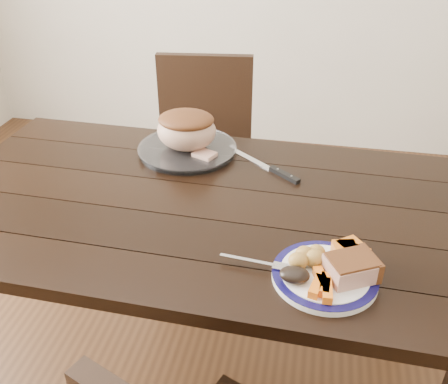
% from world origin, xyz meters
% --- Properties ---
extents(ground, '(4.00, 4.00, 0.00)m').
position_xyz_m(ground, '(0.00, 0.00, 0.00)').
color(ground, '#472B16').
rests_on(ground, ground).
extents(dining_table, '(1.62, 0.94, 0.75)m').
position_xyz_m(dining_table, '(0.00, 0.00, 0.66)').
color(dining_table, black).
rests_on(dining_table, ground).
extents(chair_far, '(0.47, 0.48, 0.93)m').
position_xyz_m(chair_far, '(-0.16, 0.74, 0.52)').
color(chair_far, black).
rests_on(chair_far, ground).
extents(dinner_plate, '(0.25, 0.25, 0.02)m').
position_xyz_m(dinner_plate, '(0.38, -0.28, 0.76)').
color(dinner_plate, white).
rests_on(dinner_plate, dining_table).
extents(plate_rim, '(0.25, 0.25, 0.02)m').
position_xyz_m(plate_rim, '(0.38, -0.28, 0.77)').
color(plate_rim, '#100C40').
rests_on(plate_rim, dinner_plate).
extents(serving_platter, '(0.33, 0.33, 0.02)m').
position_xyz_m(serving_platter, '(-0.11, 0.29, 0.76)').
color(serving_platter, white).
rests_on(serving_platter, dining_table).
extents(pork_slice, '(0.14, 0.13, 0.05)m').
position_xyz_m(pork_slice, '(0.43, -0.28, 0.79)').
color(pork_slice, tan).
rests_on(pork_slice, dinner_plate).
extents(roasted_potatoes, '(0.09, 0.09, 0.04)m').
position_xyz_m(roasted_potatoes, '(0.33, -0.25, 0.79)').
color(roasted_potatoes, gold).
rests_on(roasted_potatoes, dinner_plate).
extents(carrot_batons, '(0.05, 0.11, 0.02)m').
position_xyz_m(carrot_batons, '(0.37, -0.34, 0.78)').
color(carrot_batons, orange).
rests_on(carrot_batons, dinner_plate).
extents(pumpkin_wedges, '(0.09, 0.09, 0.04)m').
position_xyz_m(pumpkin_wedges, '(0.43, -0.21, 0.79)').
color(pumpkin_wedges, orange).
rests_on(pumpkin_wedges, dinner_plate).
extents(dark_mushroom, '(0.07, 0.05, 0.03)m').
position_xyz_m(dark_mushroom, '(0.31, -0.32, 0.79)').
color(dark_mushroom, black).
rests_on(dark_mushroom, dinner_plate).
extents(fork, '(0.18, 0.04, 0.00)m').
position_xyz_m(fork, '(0.22, -0.27, 0.77)').
color(fork, silver).
rests_on(fork, dinner_plate).
extents(roast_joint, '(0.20, 0.18, 0.13)m').
position_xyz_m(roast_joint, '(-0.11, 0.29, 0.83)').
color(roast_joint, tan).
rests_on(roast_joint, serving_platter).
extents(cut_slice, '(0.09, 0.08, 0.02)m').
position_xyz_m(cut_slice, '(-0.04, 0.24, 0.78)').
color(cut_slice, tan).
rests_on(cut_slice, serving_platter).
extents(carving_knife, '(0.26, 0.21, 0.01)m').
position_xyz_m(carving_knife, '(0.20, 0.21, 0.76)').
color(carving_knife, silver).
rests_on(carving_knife, dining_table).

